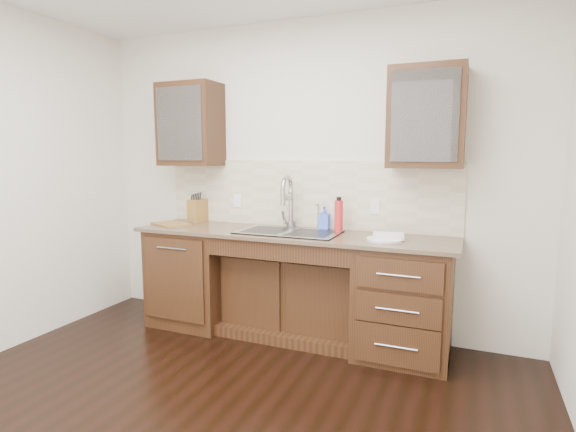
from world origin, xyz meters
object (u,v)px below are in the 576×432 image
at_px(soap_bottle, 324,218).
at_px(cutting_board, 171,224).
at_px(plate, 385,239).
at_px(knife_block, 199,210).
at_px(water_bottle, 339,217).

relative_size(soap_bottle, cutting_board, 0.58).
xyz_separation_m(plate, knife_block, (-1.85, 0.30, 0.10)).
distance_m(water_bottle, cutting_board, 1.56).
xyz_separation_m(soap_bottle, water_bottle, (0.16, -0.12, 0.03)).
relative_size(water_bottle, knife_block, 1.23).
bearing_deg(knife_block, water_bottle, 5.27).
xyz_separation_m(water_bottle, plate, (0.42, -0.20, -0.13)).
bearing_deg(knife_block, cutting_board, -103.59).
height_order(knife_block, cutting_board, knife_block).
height_order(soap_bottle, water_bottle, water_bottle).
distance_m(soap_bottle, plate, 0.67).
height_order(plate, cutting_board, same).
distance_m(plate, knife_block, 1.87).
distance_m(knife_block, cutting_board, 0.32).
bearing_deg(knife_block, plate, -0.13).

